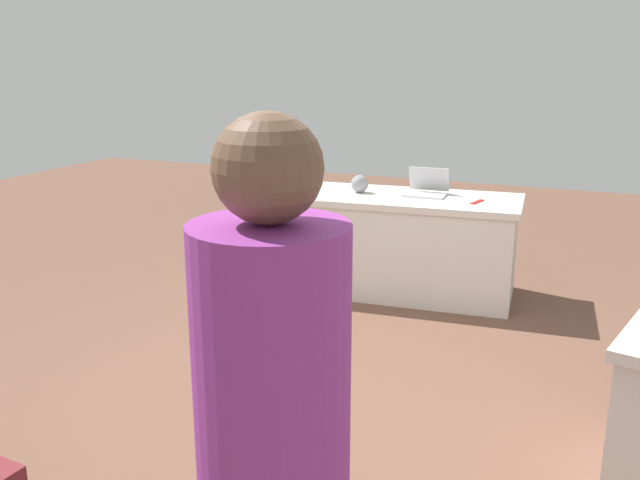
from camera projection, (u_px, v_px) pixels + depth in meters
ground_plane at (309, 420)px, 3.55m from camera, size 14.40×14.40×0.00m
table_foreground at (405, 244)px, 5.38m from camera, size 1.80×0.92×0.78m
person_attendee_standing at (274, 457)px, 1.52m from camera, size 0.39×0.39×1.73m
laptop_silver at (426, 190)px, 5.31m from camera, size 0.33×0.30×0.21m
yarn_ball at (360, 184)px, 5.40m from camera, size 0.14×0.14×0.14m
scissors_red at (477, 202)px, 5.05m from camera, size 0.08×0.18×0.01m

